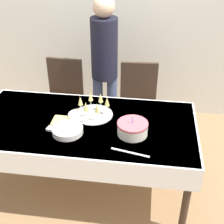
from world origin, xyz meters
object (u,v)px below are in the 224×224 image
dining_chair_far_right (138,103)px  dining_chair_far_left (64,98)px  plate_stack_main (68,130)px  person_standing (104,60)px  plate_stack_dessert (80,116)px  champagne_tray (94,107)px  birthday_cake (133,128)px

dining_chair_far_right → dining_chair_far_left: bearing=-180.0°
dining_chair_far_left → plate_stack_main: size_ratio=3.85×
person_standing → plate_stack_dessert: bearing=-96.8°
dining_chair_far_left → champagne_tray: (0.48, -0.66, 0.32)m
champagne_tray → plate_stack_main: champagne_tray is taller
birthday_cake → plate_stack_dessert: birthday_cake is taller
person_standing → birthday_cake: bearing=-68.6°
birthday_cake → person_standing: person_standing is taller
dining_chair_far_right → plate_stack_main: size_ratio=3.85×
dining_chair_far_left → person_standing: person_standing is taller
dining_chair_far_left → person_standing: size_ratio=0.59×
champagne_tray → plate_stack_main: bearing=-118.4°
dining_chair_far_left → dining_chair_far_right: 0.84m
birthday_cake → person_standing: size_ratio=0.15×
plate_stack_main → plate_stack_dessert: 0.24m
dining_chair_far_left → plate_stack_dessert: (0.37, -0.72, 0.26)m
birthday_cake → plate_stack_dessert: bearing=159.5°
dining_chair_far_right → birthday_cake: size_ratio=3.90×
dining_chair_far_left → dining_chair_far_right: bearing=0.0°
dining_chair_far_right → champagne_tray: dining_chair_far_right is taller
plate_stack_main → dining_chair_far_right: bearing=61.6°
dining_chair_far_left → birthday_cake: dining_chair_far_left is taller
plate_stack_dessert → person_standing: size_ratio=0.12×
dining_chair_far_left → plate_stack_dessert: bearing=-63.2°
plate_stack_main → plate_stack_dessert: plate_stack_main is taller
plate_stack_main → plate_stack_dessert: (0.05, 0.24, -0.01)m
dining_chair_far_left → plate_stack_dessert: dining_chair_far_left is taller
dining_chair_far_right → champagne_tray: 0.82m
birthday_cake → person_standing: (-0.38, 0.98, 0.17)m
dining_chair_far_left → person_standing: bearing=9.3°
dining_chair_far_right → plate_stack_dessert: bearing=-123.2°
dining_chair_far_right → birthday_cake: bearing=-89.7°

